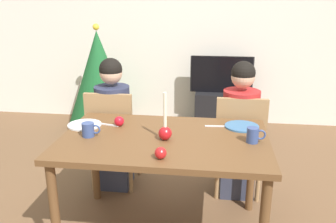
# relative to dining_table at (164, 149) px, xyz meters

# --- Properties ---
(back_wall) EXTENTS (6.40, 0.10, 2.60)m
(back_wall) POSITION_rel_dining_table_xyz_m (0.00, 2.60, 0.63)
(back_wall) COLOR silver
(back_wall) RESTS_ON ground
(dining_table) EXTENTS (1.40, 0.90, 0.75)m
(dining_table) POSITION_rel_dining_table_xyz_m (0.00, 0.00, 0.00)
(dining_table) COLOR brown
(dining_table) RESTS_ON ground
(chair_left) EXTENTS (0.40, 0.40, 0.90)m
(chair_left) POSITION_rel_dining_table_xyz_m (-0.54, 0.61, -0.15)
(chair_left) COLOR #99754C
(chair_left) RESTS_ON ground
(chair_right) EXTENTS (0.40, 0.40, 0.90)m
(chair_right) POSITION_rel_dining_table_xyz_m (0.55, 0.61, -0.15)
(chair_right) COLOR #99754C
(chair_right) RESTS_ON ground
(person_left_child) EXTENTS (0.30, 0.30, 1.17)m
(person_left_child) POSITION_rel_dining_table_xyz_m (-0.54, 0.64, -0.10)
(person_left_child) COLOR #33384C
(person_left_child) RESTS_ON ground
(person_right_child) EXTENTS (0.30, 0.30, 1.17)m
(person_right_child) POSITION_rel_dining_table_xyz_m (0.55, 0.64, -0.10)
(person_right_child) COLOR #33384C
(person_right_child) RESTS_ON ground
(tv_stand) EXTENTS (0.64, 0.40, 0.48)m
(tv_stand) POSITION_rel_dining_table_xyz_m (0.41, 2.30, -0.43)
(tv_stand) COLOR black
(tv_stand) RESTS_ON ground
(tv) EXTENTS (0.79, 0.05, 0.46)m
(tv) POSITION_rel_dining_table_xyz_m (0.41, 2.30, 0.04)
(tv) COLOR black
(tv) RESTS_ON tv_stand
(christmas_tree) EXTENTS (0.79, 0.79, 1.35)m
(christmas_tree) POSITION_rel_dining_table_xyz_m (-1.11, 2.01, 0.04)
(christmas_tree) COLOR brown
(christmas_tree) RESTS_ON ground
(candle_centerpiece) EXTENTS (0.09, 0.09, 0.32)m
(candle_centerpiece) POSITION_rel_dining_table_xyz_m (0.01, -0.04, 0.15)
(candle_centerpiece) COLOR red
(candle_centerpiece) RESTS_ON dining_table
(plate_left) EXTENTS (0.25, 0.25, 0.01)m
(plate_left) POSITION_rel_dining_table_xyz_m (-0.61, 0.15, 0.09)
(plate_left) COLOR silver
(plate_left) RESTS_ON dining_table
(plate_right) EXTENTS (0.25, 0.25, 0.01)m
(plate_right) POSITION_rel_dining_table_xyz_m (0.53, 0.27, 0.09)
(plate_right) COLOR teal
(plate_right) RESTS_ON dining_table
(mug_left) EXTENTS (0.13, 0.08, 0.10)m
(mug_left) POSITION_rel_dining_table_xyz_m (-0.51, -0.05, 0.13)
(mug_left) COLOR #33477F
(mug_left) RESTS_ON dining_table
(mug_right) EXTENTS (0.12, 0.08, 0.10)m
(mug_right) POSITION_rel_dining_table_xyz_m (0.59, -0.01, 0.13)
(mug_right) COLOR #33477F
(mug_right) RESTS_ON dining_table
(fork_left) EXTENTS (0.18, 0.06, 0.01)m
(fork_left) POSITION_rel_dining_table_xyz_m (-0.45, 0.18, 0.09)
(fork_left) COLOR silver
(fork_left) RESTS_ON dining_table
(fork_right) EXTENTS (0.18, 0.03, 0.01)m
(fork_right) POSITION_rel_dining_table_xyz_m (0.36, 0.26, 0.09)
(fork_right) COLOR silver
(fork_right) RESTS_ON dining_table
(apple_near_candle) EXTENTS (0.07, 0.07, 0.07)m
(apple_near_candle) POSITION_rel_dining_table_xyz_m (0.03, -0.33, 0.12)
(apple_near_candle) COLOR red
(apple_near_candle) RESTS_ON dining_table
(apple_by_left_plate) EXTENTS (0.07, 0.07, 0.07)m
(apple_by_left_plate) POSITION_rel_dining_table_xyz_m (-0.36, 0.18, 0.12)
(apple_by_left_plate) COLOR red
(apple_by_left_plate) RESTS_ON dining_table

